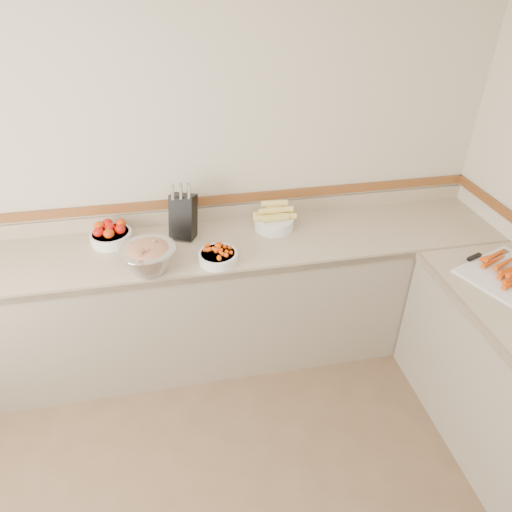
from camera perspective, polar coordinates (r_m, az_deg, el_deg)
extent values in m
plane|color=beige|center=(2.97, -9.21, 11.02)|extent=(4.00, 0.00, 4.00)
cube|color=tan|center=(2.88, -8.10, 0.82)|extent=(4.00, 0.65, 0.04)
cube|color=gray|center=(3.14, -7.45, -6.08)|extent=(4.00, 0.63, 0.86)
cube|color=#86735A|center=(2.62, -7.60, -2.87)|extent=(4.00, 0.02, 0.04)
cube|color=tan|center=(3.11, -8.62, 4.99)|extent=(4.00, 0.02, 0.10)
cube|color=brown|center=(3.06, -8.78, 6.61)|extent=(4.00, 0.02, 0.06)
cube|color=black|center=(2.92, -9.08, 4.90)|extent=(0.21, 0.23, 0.30)
cylinder|color=silver|center=(2.81, -10.36, 7.66)|extent=(0.03, 0.04, 0.08)
cylinder|color=silver|center=(2.81, -9.36, 7.76)|extent=(0.03, 0.04, 0.08)
cylinder|color=silver|center=(2.81, -8.37, 7.86)|extent=(0.03, 0.04, 0.08)
cylinder|color=silver|center=(2.83, -10.38, 7.92)|extent=(0.03, 0.04, 0.08)
cylinder|color=silver|center=(2.83, -9.40, 8.02)|extent=(0.03, 0.04, 0.08)
cylinder|color=silver|center=(2.84, -8.41, 8.12)|extent=(0.03, 0.04, 0.08)
cylinder|color=silver|center=(2.86, -10.41, 8.18)|extent=(0.03, 0.04, 0.08)
cylinder|color=silver|center=(2.86, -9.43, 8.28)|extent=(0.03, 0.04, 0.08)
cylinder|color=silver|center=(2.86, -8.46, 8.38)|extent=(0.03, 0.04, 0.08)
cylinder|color=white|center=(3.01, -17.63, 2.27)|extent=(0.26, 0.26, 0.07)
torus|color=white|center=(3.00, -17.72, 2.73)|extent=(0.26, 0.26, 0.01)
cylinder|color=white|center=(3.00, -17.72, 2.73)|extent=(0.23, 0.23, 0.01)
ellipsoid|color=red|center=(2.96, -19.10, 2.84)|extent=(0.07, 0.07, 0.06)
ellipsoid|color=red|center=(2.92, -17.92, 2.68)|extent=(0.07, 0.07, 0.06)
ellipsoid|color=red|center=(2.95, -16.64, 3.20)|extent=(0.07, 0.07, 0.06)
ellipsoid|color=red|center=(3.03, -18.98, 3.57)|extent=(0.07, 0.07, 0.06)
ellipsoid|color=red|center=(2.99, -17.82, 3.43)|extent=(0.07, 0.07, 0.06)
ellipsoid|color=red|center=(3.02, -16.57, 3.93)|extent=(0.07, 0.07, 0.06)
ellipsoid|color=red|center=(3.04, -18.06, 3.91)|extent=(0.07, 0.07, 0.06)
cylinder|color=white|center=(2.70, -4.76, -0.14)|extent=(0.23, 0.23, 0.06)
torus|color=white|center=(2.68, -4.78, 0.28)|extent=(0.23, 0.23, 0.01)
cylinder|color=white|center=(2.68, -4.78, 0.28)|extent=(0.20, 0.20, 0.01)
sphere|color=#DC4407|center=(2.67, -5.70, 0.86)|extent=(0.02, 0.02, 0.02)
sphere|color=#DC4407|center=(2.65, -5.17, 1.04)|extent=(0.02, 0.02, 0.02)
sphere|color=#DC4407|center=(2.62, -6.02, -0.08)|extent=(0.02, 0.02, 0.02)
sphere|color=#DC4407|center=(2.67, -3.92, 1.01)|extent=(0.02, 0.02, 0.02)
sphere|color=#DC4407|center=(2.69, -3.30, 1.08)|extent=(0.02, 0.02, 0.02)
sphere|color=#DC4407|center=(2.65, -4.01, 0.94)|extent=(0.02, 0.02, 0.02)
sphere|color=#DC4407|center=(2.66, -4.75, 1.42)|extent=(0.02, 0.02, 0.02)
sphere|color=#DC4407|center=(2.64, -3.93, 0.71)|extent=(0.02, 0.02, 0.02)
sphere|color=#DC4407|center=(2.63, -4.44, 0.47)|extent=(0.02, 0.02, 0.02)
sphere|color=#DC4407|center=(2.69, -4.17, 1.34)|extent=(0.02, 0.02, 0.02)
sphere|color=#DC4407|center=(2.66, -5.00, 1.32)|extent=(0.02, 0.02, 0.02)
sphere|color=#DC4407|center=(2.70, -5.29, 1.33)|extent=(0.02, 0.02, 0.02)
sphere|color=#DC4407|center=(2.68, -4.91, 1.49)|extent=(0.02, 0.02, 0.02)
sphere|color=#DC4407|center=(2.65, -4.78, 0.98)|extent=(0.02, 0.02, 0.02)
sphere|color=#DC4407|center=(2.64, -5.86, 0.56)|extent=(0.02, 0.02, 0.02)
sphere|color=#DC4407|center=(2.65, -4.91, 1.42)|extent=(0.02, 0.02, 0.02)
sphere|color=#DC4407|center=(2.68, -6.42, 0.77)|extent=(0.02, 0.02, 0.02)
sphere|color=#DC4407|center=(2.65, -6.30, 0.40)|extent=(0.02, 0.02, 0.02)
sphere|color=#DC4407|center=(2.66, -4.78, 1.17)|extent=(0.02, 0.02, 0.02)
sphere|color=#DC4407|center=(2.65, -5.46, 1.03)|extent=(0.02, 0.02, 0.02)
sphere|color=#DC4407|center=(2.66, -4.91, 1.37)|extent=(0.02, 0.02, 0.02)
sphere|color=#DC4407|center=(2.61, -5.53, -0.25)|extent=(0.02, 0.02, 0.02)
sphere|color=#DC4407|center=(2.66, -4.91, 1.13)|extent=(0.02, 0.02, 0.02)
sphere|color=#DC4407|center=(2.68, -4.04, 1.16)|extent=(0.02, 0.02, 0.02)
sphere|color=#DC4407|center=(2.72, -5.96, 1.31)|extent=(0.02, 0.02, 0.02)
sphere|color=#DC4407|center=(2.67, -4.19, 1.33)|extent=(0.02, 0.02, 0.02)
sphere|color=#DC4407|center=(2.65, -4.78, 1.30)|extent=(0.02, 0.02, 0.02)
sphere|color=#DC4407|center=(2.64, -3.78, 0.54)|extent=(0.02, 0.02, 0.02)
sphere|color=#DC4407|center=(2.71, -4.49, 1.49)|extent=(0.02, 0.02, 0.02)
sphere|color=#DC4407|center=(2.62, -3.61, 0.11)|extent=(0.02, 0.02, 0.02)
sphere|color=#DC4407|center=(2.65, -5.49, 1.03)|extent=(0.02, 0.02, 0.02)
sphere|color=#DC4407|center=(2.65, -4.87, 1.24)|extent=(0.02, 0.02, 0.02)
sphere|color=#DC4407|center=(2.63, -4.94, 0.79)|extent=(0.02, 0.02, 0.02)
cylinder|color=white|center=(3.01, 2.27, 4.13)|extent=(0.26, 0.26, 0.08)
torus|color=white|center=(3.00, 2.29, 4.68)|extent=(0.26, 0.26, 0.01)
cylinder|color=#E9CD61|center=(2.96, 1.31, 4.82)|extent=(0.18, 0.05, 0.04)
cylinder|color=#E9CD61|center=(2.95, 2.47, 4.72)|extent=(0.18, 0.05, 0.04)
cylinder|color=#E9CD61|center=(2.99, 3.41, 5.05)|extent=(0.18, 0.08, 0.04)
cylinder|color=#E9CD61|center=(3.01, 1.26, 5.31)|extent=(0.17, 0.04, 0.04)
cylinder|color=#E9CD61|center=(3.03, 2.68, 5.51)|extent=(0.18, 0.09, 0.04)
cylinder|color=#E9CD61|center=(2.96, 1.99, 5.71)|extent=(0.17, 0.04, 0.04)
cylinder|color=#E9CD61|center=(2.98, 3.00, 5.89)|extent=(0.18, 0.07, 0.04)
cylinder|color=#E9CD61|center=(2.97, 2.30, 6.61)|extent=(0.18, 0.05, 0.04)
cylinder|color=#B2B2BA|center=(2.66, -13.23, -0.41)|extent=(0.32, 0.32, 0.15)
torus|color=#B2B2BA|center=(2.62, -13.42, 0.84)|extent=(0.32, 0.32, 0.01)
ellipsoid|color=#B5143A|center=(2.63, -13.39, 0.62)|extent=(0.26, 0.26, 0.08)
cube|color=#B5143A|center=(2.68, -13.95, 1.76)|extent=(0.03, 0.03, 0.02)
cube|color=#92BA5A|center=(2.69, -14.54, 1.78)|extent=(0.03, 0.03, 0.02)
cube|color=#B5143A|center=(2.56, -13.43, 0.65)|extent=(0.02, 0.02, 0.02)
cube|color=#92BA5A|center=(2.68, -15.33, 1.41)|extent=(0.02, 0.02, 0.02)
cube|color=#B5143A|center=(2.57, -14.36, 0.61)|extent=(0.02, 0.02, 0.02)
cube|color=#92BA5A|center=(2.56, -14.03, 0.44)|extent=(0.03, 0.03, 0.02)
cube|color=#B5143A|center=(2.59, -14.45, 0.43)|extent=(0.03, 0.03, 0.02)
cube|color=#92BA5A|center=(2.60, -12.53, 1.01)|extent=(0.03, 0.03, 0.02)
cube|color=#B5143A|center=(2.62, -13.63, 1.08)|extent=(0.03, 0.03, 0.02)
cube|color=#92BA5A|center=(2.63, -12.54, 1.77)|extent=(0.03, 0.03, 0.02)
cube|color=#B5143A|center=(2.61, -13.01, 1.03)|extent=(0.03, 0.03, 0.02)
cube|color=#92BA5A|center=(2.60, -14.14, 0.93)|extent=(0.03, 0.03, 0.02)
cube|color=#B5143A|center=(2.54, -14.30, 0.31)|extent=(0.02, 0.02, 0.02)
cube|color=#92BA5A|center=(2.64, -12.70, 1.50)|extent=(0.03, 0.03, 0.02)
cube|color=silver|center=(2.95, 28.97, -2.00)|extent=(0.60, 0.53, 0.01)
cone|color=#DC4907|center=(2.94, 29.20, -1.76)|extent=(0.19, 0.10, 0.03)
cone|color=#DC4907|center=(2.95, 28.89, -1.45)|extent=(0.19, 0.10, 0.03)
cone|color=#DC4907|center=(2.96, 28.71, -0.73)|extent=(0.19, 0.10, 0.03)
cone|color=#DC4907|center=(2.99, 28.27, -0.82)|extent=(0.19, 0.10, 0.03)
cone|color=#DC4907|center=(3.01, 27.97, -0.52)|extent=(0.19, 0.10, 0.03)
cone|color=#DC4907|center=(3.01, 27.79, 0.19)|extent=(0.19, 0.10, 0.03)
cone|color=#DC4907|center=(3.04, 27.37, 0.08)|extent=(0.19, 0.10, 0.03)
cube|color=silver|center=(3.08, 27.87, 0.08)|extent=(0.20, 0.11, 0.00)
cube|color=black|center=(2.99, 25.62, -0.11)|extent=(0.11, 0.06, 0.02)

